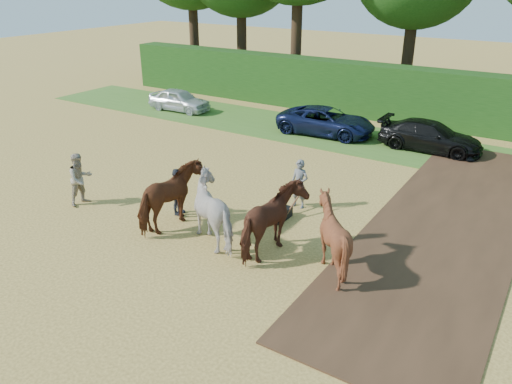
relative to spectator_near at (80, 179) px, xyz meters
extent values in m
plane|color=gold|center=(10.04, -1.44, -0.95)|extent=(120.00, 120.00, 0.00)
cube|color=#472D1C|center=(11.54, 5.56, -0.93)|extent=(4.50, 17.00, 0.05)
cube|color=#38601E|center=(10.04, 12.56, -0.94)|extent=(50.00, 5.00, 0.03)
cube|color=#14380F|center=(10.04, 17.06, 0.55)|extent=(46.00, 1.60, 3.00)
imported|color=#C2B798|center=(0.00, 0.00, 0.00)|extent=(0.83, 1.01, 1.91)
imported|color=#262B33|center=(3.46, 1.18, -0.12)|extent=(0.64, 1.05, 1.67)
imported|color=#5D2F17|center=(3.97, 0.36, 0.10)|extent=(1.15, 2.50, 2.11)
imported|color=beige|center=(5.78, 0.50, 0.10)|extent=(2.10, 1.80, 2.11)
imported|color=#562A1B|center=(7.58, 0.64, 0.10)|extent=(1.15, 2.50, 2.11)
imported|color=#5E2E17|center=(9.39, 0.78, 0.10)|extent=(1.72, 1.93, 2.11)
cube|color=black|center=(6.69, 2.76, -0.78)|extent=(0.36, 0.91, 0.35)
cube|color=brown|center=(6.69, 2.15, -0.60)|extent=(0.11, 1.41, 0.10)
cylinder|color=brown|center=(6.47, 3.31, -0.40)|extent=(0.20, 1.02, 0.74)
cylinder|color=brown|center=(6.92, 3.31, -0.40)|extent=(0.21, 1.02, 0.74)
imported|color=gray|center=(6.70, 3.96, -0.07)|extent=(0.64, 0.43, 1.76)
imported|color=silver|center=(-5.82, 12.11, -0.29)|extent=(3.97, 1.76, 1.33)
imported|color=#151D42|center=(3.72, 12.47, -0.26)|extent=(5.14, 2.64, 1.39)
imported|color=black|center=(8.92, 12.78, -0.27)|extent=(4.73, 1.95, 1.37)
cylinder|color=#382616|center=(-10.96, 20.06, 1.97)|extent=(0.70, 0.70, 5.85)
cylinder|color=#382616|center=(-6.96, 20.56, 1.75)|extent=(0.70, 0.70, 5.40)
cylinder|color=#382616|center=(-1.96, 19.56, 2.31)|extent=(0.70, 0.70, 6.53)
cylinder|color=#382616|center=(5.04, 21.06, 1.63)|extent=(0.70, 0.70, 5.17)
camera|label=1|loc=(14.10, -10.46, 6.71)|focal=35.00mm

